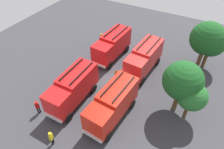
{
  "coord_description": "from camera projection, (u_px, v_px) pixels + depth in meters",
  "views": [
    {
      "loc": [
        16.34,
        8.85,
        18.14
      ],
      "look_at": [
        0.0,
        0.0,
        1.4
      ],
      "focal_mm": 31.75,
      "sensor_mm": 36.0,
      "label": 1
    }
  ],
  "objects": [
    {
      "name": "firefighter_2",
      "position": [
        102.0,
        38.0,
        32.35
      ],
      "size": [
        0.45,
        0.3,
        1.7
      ],
      "rotation": [
        0.0,
        0.0,
        4.57
      ],
      "color": "black",
      "rests_on": "ground"
    },
    {
      "name": "tree_2",
      "position": [
        183.0,
        81.0,
        19.97
      ],
      "size": [
        4.12,
        4.12,
        6.38
      ],
      "color": "brown",
      "rests_on": "ground"
    },
    {
      "name": "tree_1",
      "position": [
        207.0,
        39.0,
        25.42
      ],
      "size": [
        4.38,
        4.38,
        6.79
      ],
      "color": "brown",
      "rests_on": "ground"
    },
    {
      "name": "fire_truck_1",
      "position": [
        73.0,
        88.0,
        22.25
      ],
      "size": [
        7.21,
        2.78,
        3.88
      ],
      "rotation": [
        0.0,
        0.0,
        -0.01
      ],
      "color": "red",
      "rests_on": "ground"
    },
    {
      "name": "fire_truck_2",
      "position": [
        144.0,
        58.0,
        26.37
      ],
      "size": [
        7.37,
        3.23,
        3.88
      ],
      "rotation": [
        0.0,
        0.0,
        -0.08
      ],
      "color": "red",
      "rests_on": "ground"
    },
    {
      "name": "ground_plane",
      "position": [
        112.0,
        82.0,
        25.95
      ],
      "size": [
        47.86,
        47.86,
        0.0
      ],
      "primitive_type": "plane",
      "color": "#38383D"
    },
    {
      "name": "fire_truck_0",
      "position": [
        112.0,
        45.0,
        28.68
      ],
      "size": [
        7.35,
        3.15,
        3.88
      ],
      "rotation": [
        0.0,
        0.0,
        -0.07
      ],
      "color": "red",
      "rests_on": "ground"
    },
    {
      "name": "firefighter_0",
      "position": [
        51.0,
        138.0,
        18.85
      ],
      "size": [
        0.48,
        0.36,
        1.84
      ],
      "rotation": [
        0.0,
        0.0,
        5.04
      ],
      "color": "black",
      "rests_on": "ground"
    },
    {
      "name": "firefighter_1",
      "position": [
        37.0,
        107.0,
        21.67
      ],
      "size": [
        0.48,
        0.43,
        1.8
      ],
      "rotation": [
        0.0,
        0.0,
        1.0
      ],
      "color": "black",
      "rests_on": "ground"
    },
    {
      "name": "traffic_cone_1",
      "position": [
        116.0,
        71.0,
        27.1
      ],
      "size": [
        0.46,
        0.46,
        0.66
      ],
      "primitive_type": "cone",
      "color": "#F2600C",
      "rests_on": "ground"
    },
    {
      "name": "tree_3",
      "position": [
        192.0,
        96.0,
        19.88
      ],
      "size": [
        3.07,
        3.07,
        4.77
      ],
      "color": "brown",
      "rests_on": "ground"
    },
    {
      "name": "fire_truck_3",
      "position": [
        112.0,
        104.0,
        20.54
      ],
      "size": [
        7.37,
        3.23,
        3.88
      ],
      "rotation": [
        0.0,
        0.0,
        -0.08
      ],
      "color": "red",
      "rests_on": "ground"
    },
    {
      "name": "traffic_cone_0",
      "position": [
        106.0,
        44.0,
        32.18
      ],
      "size": [
        0.45,
        0.45,
        0.64
      ],
      "primitive_type": "cone",
      "color": "#F2600C",
      "rests_on": "ground"
    },
    {
      "name": "tree_0",
      "position": [
        212.0,
        43.0,
        25.93
      ],
      "size": [
        3.73,
        3.73,
        5.79
      ],
      "color": "brown",
      "rests_on": "ground"
    }
  ]
}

